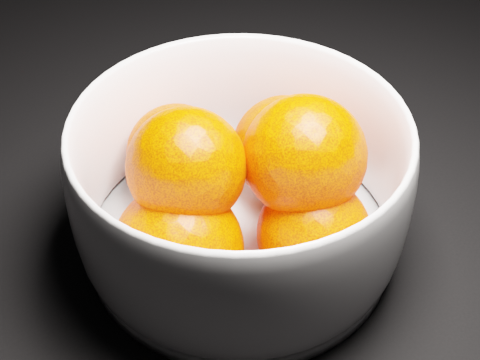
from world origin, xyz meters
TOP-DOWN VIEW (x-y plane):
  - bowl at (0.25, 0.25)m, footprint 0.24×0.24m
  - orange_pile at (0.25, 0.24)m, footprint 0.20×0.20m

SIDE VIEW (x-z plane):
  - bowl at x=0.25m, z-range 0.00..0.12m
  - orange_pile at x=0.25m, z-range 0.00..0.13m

